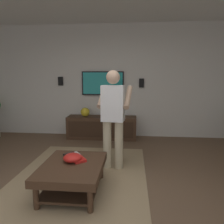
# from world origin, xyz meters

# --- Properties ---
(ground_plane) EXTENTS (8.07, 8.07, 0.00)m
(ground_plane) POSITION_xyz_m (0.00, 0.00, 0.00)
(ground_plane) COLOR brown
(wall_back_tv) EXTENTS (0.10, 6.93, 2.80)m
(wall_back_tv) POSITION_xyz_m (3.06, 0.00, 1.40)
(wall_back_tv) COLOR silver
(wall_back_tv) RESTS_ON ground
(area_rug) EXTENTS (3.11, 2.01, 0.01)m
(area_rug) POSITION_xyz_m (0.40, 0.20, 0.01)
(area_rug) COLOR #9E8460
(area_rug) RESTS_ON ground
(coffee_table) EXTENTS (1.00, 0.80, 0.40)m
(coffee_table) POSITION_xyz_m (0.20, 0.20, 0.30)
(coffee_table) COLOR #422B1C
(coffee_table) RESTS_ON ground
(media_console) EXTENTS (0.45, 1.70, 0.55)m
(media_console) POSITION_xyz_m (2.73, 0.17, 0.28)
(media_console) COLOR #422B1C
(media_console) RESTS_ON ground
(tv) EXTENTS (0.05, 1.06, 0.59)m
(tv) POSITION_xyz_m (2.97, 0.17, 1.36)
(tv) COLOR black
(person_standing) EXTENTS (0.58, 0.58, 1.64)m
(person_standing) POSITION_xyz_m (1.02, -0.27, 0.93)
(person_standing) COLOR #C6B793
(person_standing) RESTS_ON ground
(bowl) EXTENTS (0.25, 0.25, 0.11)m
(bowl) POSITION_xyz_m (0.28, 0.22, 0.46)
(bowl) COLOR red
(bowl) RESTS_ON coffee_table
(remote_white) EXTENTS (0.15, 0.13, 0.02)m
(remote_white) POSITION_xyz_m (0.55, 0.22, 0.41)
(remote_white) COLOR white
(remote_white) RESTS_ON coffee_table
(remote_black) EXTENTS (0.14, 0.14, 0.02)m
(remote_black) POSITION_xyz_m (0.53, 0.36, 0.41)
(remote_black) COLOR black
(remote_black) RESTS_ON coffee_table
(remote_grey) EXTENTS (0.16, 0.09, 0.02)m
(remote_grey) POSITION_xyz_m (0.50, 0.28, 0.41)
(remote_grey) COLOR slate
(remote_grey) RESTS_ON coffee_table
(book) EXTENTS (0.27, 0.26, 0.04)m
(book) POSITION_xyz_m (0.33, 0.15, 0.42)
(book) COLOR red
(book) RESTS_ON coffee_table
(vase_round) EXTENTS (0.22, 0.22, 0.22)m
(vase_round) POSITION_xyz_m (2.70, 0.58, 0.66)
(vase_round) COLOR gold
(vase_round) RESTS_ON media_console
(wall_speaker_left) EXTENTS (0.06, 0.12, 0.22)m
(wall_speaker_left) POSITION_xyz_m (2.98, -0.79, 1.37)
(wall_speaker_left) COLOR black
(wall_speaker_right) EXTENTS (0.06, 0.12, 0.22)m
(wall_speaker_right) POSITION_xyz_m (2.98, 1.27, 1.41)
(wall_speaker_right) COLOR black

